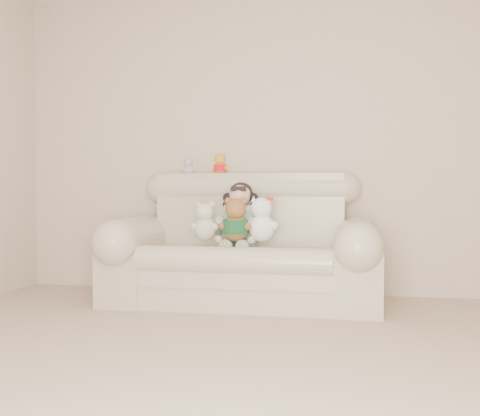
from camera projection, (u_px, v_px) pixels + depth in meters
name	position (u px, v px, depth m)	size (l,w,h in m)	color
floor	(204.00, 397.00, 2.43)	(5.00, 5.00, 0.00)	tan
wall_back	(275.00, 142.00, 4.84)	(4.50, 4.50, 0.00)	beige
sofa	(242.00, 238.00, 4.40)	(2.10, 0.95, 1.03)	beige
seated_child	(240.00, 215.00, 4.48)	(0.32, 0.40, 0.54)	#2D694F
brown_teddy	(236.00, 215.00, 4.26)	(0.25, 0.19, 0.39)	brown
white_cat	(262.00, 214.00, 4.28)	(0.26, 0.20, 0.40)	white
cream_teddy	(205.00, 217.00, 4.36)	(0.23, 0.17, 0.35)	beige
yellow_mini_bear	(220.00, 163.00, 4.78)	(0.14, 0.11, 0.22)	gold
grey_mini_plush	(188.00, 165.00, 4.85)	(0.12, 0.09, 0.18)	#AAABB1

